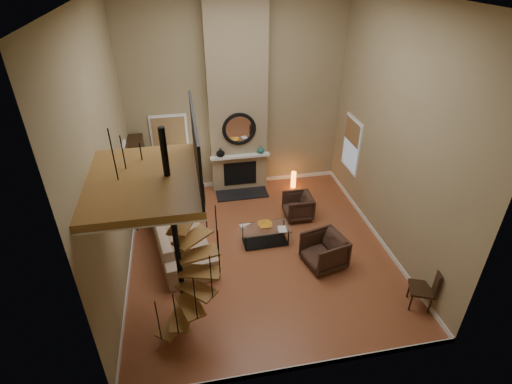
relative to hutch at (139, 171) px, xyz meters
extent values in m
cube|color=#B06138|center=(2.81, -2.80, -0.95)|extent=(6.00, 6.50, 0.01)
cube|color=#988862|center=(2.81, 0.45, 1.80)|extent=(6.00, 0.02, 5.50)
cube|color=#988862|center=(2.81, -6.05, 1.80)|extent=(6.00, 0.02, 5.50)
cube|color=#988862|center=(-0.19, -2.80, 1.80)|extent=(0.02, 6.50, 5.50)
cube|color=#988862|center=(5.81, -2.80, 1.80)|extent=(0.02, 6.50, 5.50)
cube|color=white|center=(2.81, 0.44, -0.89)|extent=(6.00, 0.02, 0.12)
cube|color=white|center=(2.81, -6.04, -0.89)|extent=(6.00, 0.02, 0.12)
cube|color=white|center=(-0.18, -2.80, -0.89)|extent=(0.02, 6.50, 0.12)
cube|color=white|center=(5.80, -2.80, -0.89)|extent=(0.02, 6.50, 0.12)
cube|color=#958261|center=(2.81, 0.26, 1.80)|extent=(1.60, 0.38, 5.50)
cube|color=black|center=(2.81, -0.23, -0.93)|extent=(1.50, 0.60, 0.04)
cube|color=black|center=(2.81, 0.06, -0.40)|extent=(0.95, 0.02, 0.72)
cube|color=white|center=(2.81, -0.02, 0.20)|extent=(1.70, 0.18, 0.06)
torus|color=black|center=(2.81, 0.04, 1.00)|extent=(0.94, 0.10, 0.94)
cylinder|color=white|center=(2.81, 0.05, 1.00)|extent=(0.80, 0.01, 0.80)
imported|color=black|center=(2.26, 0.02, 0.35)|extent=(0.24, 0.24, 0.25)
imported|color=#195955|center=(3.41, 0.02, 0.33)|extent=(0.20, 0.20, 0.21)
cube|color=white|center=(0.91, 0.43, 0.65)|extent=(1.02, 0.04, 1.52)
cube|color=#8C9EB2|center=(0.91, 0.40, 0.65)|extent=(0.90, 0.01, 1.40)
cube|color=#9F7847|center=(0.91, 0.39, 0.86)|extent=(0.90, 0.01, 0.98)
cube|color=white|center=(5.79, -0.80, 0.65)|extent=(0.04, 1.02, 1.52)
cube|color=#8C9EB2|center=(5.76, -0.80, 0.65)|extent=(0.01, 0.90, 1.40)
cube|color=#9F7847|center=(5.75, -0.80, 1.03)|extent=(0.01, 0.90, 0.63)
cube|color=white|center=(-0.16, -1.00, 0.10)|extent=(0.06, 1.05, 2.16)
cube|color=#311E10|center=(-0.13, -1.00, 0.07)|extent=(0.05, 0.90, 2.05)
cube|color=#8C9EB2|center=(-0.10, -1.00, 0.50)|extent=(0.01, 0.60, 0.90)
cube|color=olive|center=(0.66, -4.60, 2.23)|extent=(1.70, 2.20, 0.12)
cube|color=white|center=(0.66, -4.60, 2.16)|extent=(1.70, 2.20, 0.03)
cube|color=black|center=(1.48, -4.60, 2.76)|extent=(0.04, 2.20, 0.94)
cylinder|color=black|center=(1.01, -4.60, 1.06)|extent=(0.10, 0.10, 4.02)
cube|color=olive|center=(0.79, -4.89, -0.69)|extent=(0.71, 0.78, 0.04)
cylinder|color=black|center=(0.57, -5.17, -0.22)|extent=(0.02, 0.02, 0.94)
cube|color=olive|center=(0.95, -4.96, -0.43)|extent=(0.46, 0.77, 0.04)
cylinder|color=black|center=(0.88, -5.31, 0.04)|extent=(0.02, 0.02, 0.94)
cube|color=olive|center=(1.12, -4.95, -0.17)|extent=(0.55, 0.79, 0.04)
cylinder|color=black|center=(1.23, -5.29, 0.30)|extent=(0.02, 0.02, 0.94)
cube|color=olive|center=(1.27, -4.85, 0.09)|extent=(0.75, 0.74, 0.04)
cylinder|color=black|center=(1.53, -5.10, 0.56)|extent=(0.02, 0.02, 0.94)
cube|color=olive|center=(1.36, -4.70, 0.35)|extent=(0.79, 0.53, 0.04)
cylinder|color=black|center=(1.70, -4.80, 0.82)|extent=(0.02, 0.02, 0.94)
cube|color=olive|center=(1.36, -4.53, 0.61)|extent=(0.77, 0.48, 0.04)
cylinder|color=black|center=(1.71, -4.45, 1.08)|extent=(0.02, 0.02, 0.94)
cube|color=olive|center=(1.29, -4.37, 0.87)|extent=(0.77, 0.72, 0.04)
cylinder|color=black|center=(1.56, -4.14, 1.34)|extent=(0.02, 0.02, 0.94)
cube|color=olive|center=(1.14, -4.27, 1.13)|extent=(0.58, 0.79, 0.04)
cylinder|color=black|center=(1.28, -3.94, 1.60)|extent=(0.02, 0.02, 0.94)
cube|color=olive|center=(0.97, -4.25, 1.39)|extent=(0.41, 0.75, 0.04)
cylinder|color=black|center=(0.93, -3.89, 1.86)|extent=(0.02, 0.02, 0.94)
cube|color=olive|center=(0.81, -4.30, 1.65)|extent=(0.68, 0.79, 0.04)
cylinder|color=black|center=(0.61, -4.01, 2.12)|extent=(0.02, 0.02, 0.94)
cube|color=olive|center=(0.69, -4.43, 1.91)|extent=(0.80, 0.64, 0.04)
cylinder|color=black|center=(0.37, -4.27, 2.38)|extent=(0.02, 0.02, 0.94)
cube|color=olive|center=(0.65, -4.60, 2.17)|extent=(0.72, 0.34, 0.04)
cylinder|color=black|center=(0.29, -4.60, 2.64)|extent=(0.02, 0.02, 0.94)
cube|color=#311E10|center=(0.00, 0.00, 0.00)|extent=(0.39, 0.84, 1.87)
imported|color=tan|center=(0.98, -2.29, -0.55)|extent=(1.60, 3.03, 0.84)
imported|color=#3B241B|center=(4.15, -1.65, -0.60)|extent=(0.73, 0.71, 0.66)
imported|color=#3B241B|center=(4.24, -3.51, -0.60)|extent=(1.03, 1.02, 0.78)
cube|color=silver|center=(3.02, -2.55, -0.51)|extent=(1.18, 0.61, 0.02)
cube|color=black|center=(3.02, -2.55, -0.92)|extent=(1.08, 0.51, 0.01)
cylinder|color=black|center=(2.50, -2.78, -0.73)|extent=(0.03, 0.03, 0.43)
cylinder|color=black|center=(3.54, -2.76, -0.73)|extent=(0.03, 0.03, 0.43)
cylinder|color=black|center=(2.49, -2.34, -0.73)|extent=(0.03, 0.03, 0.43)
cylinder|color=black|center=(3.53, -2.32, -0.73)|extent=(0.03, 0.03, 0.43)
imported|color=orange|center=(3.02, -2.50, -0.45)|extent=(0.34, 0.34, 0.08)
imported|color=gray|center=(3.37, -2.70, -0.49)|extent=(0.23, 0.29, 0.03)
cylinder|color=black|center=(1.41, -0.36, -0.93)|extent=(0.33, 0.33, 0.03)
cylinder|color=black|center=(1.41, -0.36, -0.15)|extent=(0.04, 0.04, 1.44)
cylinder|color=#F2E5C6|center=(1.41, -0.36, 0.60)|extent=(0.37, 0.37, 0.30)
cylinder|color=orange|center=(4.40, -0.09, -0.70)|extent=(0.15, 0.15, 0.52)
cube|color=#311E10|center=(5.63, -5.09, -0.51)|extent=(0.61, 0.61, 0.05)
cube|color=#311E10|center=(5.82, -5.17, -0.25)|extent=(0.22, 0.43, 0.55)
cylinder|color=#311E10|center=(5.39, -5.18, -0.74)|extent=(0.05, 0.05, 0.45)
cylinder|color=#311E10|center=(5.72, -5.32, -0.74)|extent=(0.05, 0.05, 0.45)
cylinder|color=#311E10|center=(5.54, -4.85, -0.74)|extent=(0.05, 0.05, 0.45)
cylinder|color=#311E10|center=(5.87, -4.99, -0.74)|extent=(0.05, 0.05, 0.45)
camera|label=1|loc=(1.34, -10.04, 5.24)|focal=27.88mm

